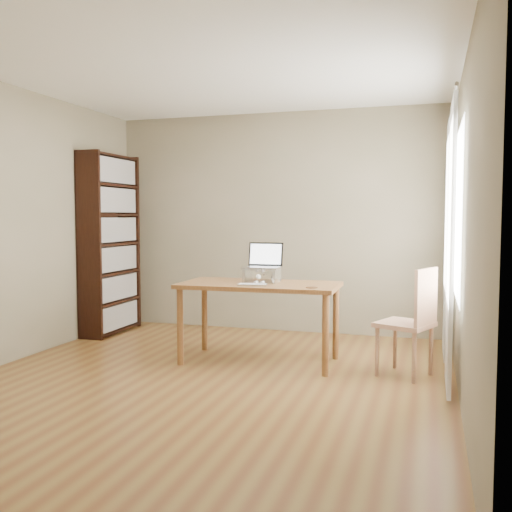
{
  "coord_description": "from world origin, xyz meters",
  "views": [
    {
      "loc": [
        1.77,
        -4.34,
        1.38
      ],
      "look_at": [
        0.22,
        0.72,
        1.0
      ],
      "focal_mm": 40.0,
      "sensor_mm": 36.0,
      "label": 1
    }
  ],
  "objects": [
    {
      "name": "cat",
      "position": [
        0.26,
        0.85,
        0.81
      ],
      "size": [
        0.24,
        0.48,
        0.15
      ],
      "rotation": [
        0.0,
        0.0,
        0.07
      ],
      "color": "#403932",
      "rests_on": "desk"
    },
    {
      "name": "laptop_stand",
      "position": [
        0.24,
        0.82,
        0.83
      ],
      "size": [
        0.32,
        0.25,
        0.13
      ],
      "rotation": [
        0.0,
        0.0,
        0.02
      ],
      "color": "silver",
      "rests_on": "desk"
    },
    {
      "name": "laptop",
      "position": [
        0.24,
        0.88,
        0.94
      ],
      "size": [
        0.34,
        0.28,
        0.24
      ],
      "rotation": [
        0.0,
        0.0,
        0.02
      ],
      "color": "silver",
      "rests_on": "laptop_stand"
    },
    {
      "name": "desk",
      "position": [
        0.24,
        0.74,
        0.66
      ],
      "size": [
        1.48,
        0.76,
        0.75
      ],
      "rotation": [
        0.0,
        0.0,
        0.02
      ],
      "color": "brown",
      "rests_on": "ground"
    },
    {
      "name": "chair",
      "position": [
        1.64,
        0.66,
        0.51
      ],
      "size": [
        0.55,
        0.55,
        0.94
      ],
      "rotation": [
        0.0,
        0.0,
        -0.4
      ],
      "color": "tan",
      "rests_on": "ground"
    },
    {
      "name": "curtains",
      "position": [
        1.92,
        0.8,
        1.17
      ],
      "size": [
        0.03,
        1.9,
        2.25
      ],
      "color": "white",
      "rests_on": "ground"
    },
    {
      "name": "coaster",
      "position": [
        0.79,
        0.52,
        0.75
      ],
      "size": [
        0.1,
        0.1,
        0.01
      ],
      "primitive_type": "cylinder",
      "color": "#543D1C",
      "rests_on": "desk"
    },
    {
      "name": "keyboard",
      "position": [
        0.24,
        0.52,
        0.76
      ],
      "size": [
        0.28,
        0.15,
        0.02
      ],
      "rotation": [
        0.0,
        0.0,
        0.16
      ],
      "color": "silver",
      "rests_on": "desk"
    },
    {
      "name": "room",
      "position": [
        0.03,
        0.01,
        1.3
      ],
      "size": [
        4.04,
        4.54,
        2.64
      ],
      "color": "brown",
      "rests_on": "ground"
    },
    {
      "name": "bookshelf",
      "position": [
        -1.83,
        1.55,
        1.05
      ],
      "size": [
        0.3,
        0.9,
        2.1
      ],
      "color": "black",
      "rests_on": "ground"
    }
  ]
}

